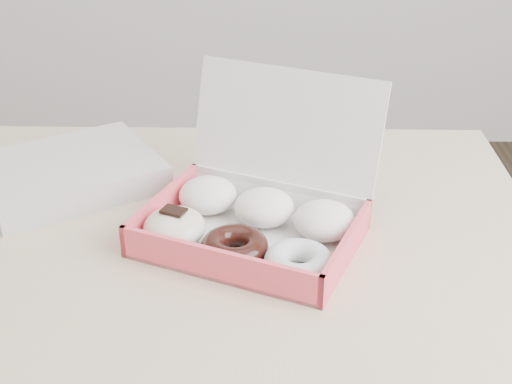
{
  "coord_description": "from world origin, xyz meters",
  "views": [
    {
      "loc": [
        0.2,
        -0.84,
        1.29
      ],
      "look_at": [
        0.18,
        0.01,
        0.83
      ],
      "focal_mm": 50.0,
      "sensor_mm": 36.0,
      "label": 1
    }
  ],
  "objects": [
    {
      "name": "donut_box",
      "position": [
        0.18,
        0.02,
        0.78
      ],
      "size": [
        0.37,
        0.35,
        0.21
      ],
      "rotation": [
        0.0,
        0.0,
        -0.39
      ],
      "color": "silver",
      "rests_on": "table"
    },
    {
      "name": "newspapers",
      "position": [
        -0.12,
        0.17,
        0.77
      ],
      "size": [
        0.34,
        0.32,
        0.04
      ],
      "primitive_type": "cube",
      "rotation": [
        0.0,
        0.0,
        0.56
      ],
      "color": "silver",
      "rests_on": "table"
    },
    {
      "name": "table",
      "position": [
        0.0,
        0.0,
        0.67
      ],
      "size": [
        1.2,
        0.8,
        0.75
      ],
      "color": "tan",
      "rests_on": "ground"
    }
  ]
}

